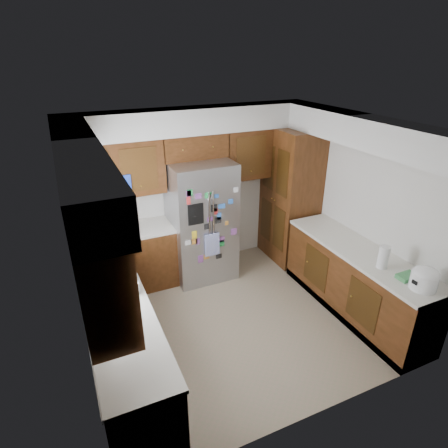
% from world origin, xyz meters
% --- Properties ---
extents(floor, '(3.60, 3.60, 0.00)m').
position_xyz_m(floor, '(0.00, 0.00, 0.00)').
color(floor, gray).
rests_on(floor, ground).
extents(room_shell, '(3.64, 3.24, 2.52)m').
position_xyz_m(room_shell, '(-0.11, 0.36, 1.82)').
color(room_shell, silver).
rests_on(room_shell, ground).
extents(left_counter_run, '(1.36, 3.20, 0.92)m').
position_xyz_m(left_counter_run, '(-1.36, 0.03, 0.43)').
color(left_counter_run, '#3A200B').
rests_on(left_counter_run, ground).
extents(right_counter_run, '(0.63, 2.25, 0.92)m').
position_xyz_m(right_counter_run, '(1.50, -0.47, 0.42)').
color(right_counter_run, '#3A200B').
rests_on(right_counter_run, ground).
extents(pantry, '(0.60, 0.90, 2.15)m').
position_xyz_m(pantry, '(1.50, 1.15, 1.07)').
color(pantry, '#3A200B').
rests_on(pantry, ground).
extents(fridge, '(0.90, 0.79, 1.80)m').
position_xyz_m(fridge, '(-0.00, 1.20, 0.90)').
color(fridge, '#96969B').
rests_on(fridge, ground).
extents(bridge_cabinet, '(0.96, 0.34, 0.35)m').
position_xyz_m(bridge_cabinet, '(0.00, 1.43, 1.98)').
color(bridge_cabinet, '#3A200B').
rests_on(bridge_cabinet, fridge).
extents(fridge_top_items, '(0.78, 0.32, 0.29)m').
position_xyz_m(fridge_top_items, '(-0.04, 1.44, 2.28)').
color(fridge_top_items, '#1039A5').
rests_on(fridge_top_items, bridge_cabinet).
extents(sink_assembly, '(0.52, 0.72, 0.37)m').
position_xyz_m(sink_assembly, '(-1.50, 0.10, 0.99)').
color(sink_assembly, silver).
rests_on(sink_assembly, left_counter_run).
extents(left_counter_clutter, '(0.33, 0.85, 0.38)m').
position_xyz_m(left_counter_clutter, '(-1.48, 0.83, 1.05)').
color(left_counter_clutter, black).
rests_on(left_counter_clutter, left_counter_run).
extents(rice_cooker, '(0.29, 0.28, 0.25)m').
position_xyz_m(rice_cooker, '(1.50, -1.38, 1.05)').
color(rice_cooker, white).
rests_on(rice_cooker, right_counter_run).
extents(paper_towel, '(0.12, 0.12, 0.27)m').
position_xyz_m(paper_towel, '(1.42, -0.89, 1.06)').
color(paper_towel, white).
rests_on(paper_towel, right_counter_run).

